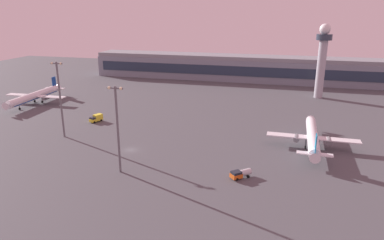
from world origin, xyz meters
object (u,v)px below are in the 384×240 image
apron_light_central (60,95)px  control_tower (322,56)px  airplane_near_gate (313,137)px  fuel_truck (240,174)px  airplane_terminal_side (35,96)px  apron_light_east (117,124)px  catering_truck (96,118)px

apron_light_central → control_tower: bearing=43.2°
airplane_near_gate → fuel_truck: bearing=-124.1°
airplane_near_gate → airplane_terminal_side: size_ratio=0.96×
airplane_terminal_side → fuel_truck: bearing=151.7°
control_tower → apron_light_east: control_tower is taller
catering_truck → apron_light_east: bearing=150.0°
fuel_truck → catering_truck: 76.30m
airplane_near_gate → apron_light_east: (-55.65, -35.34, 10.92)m
control_tower → apron_light_east: size_ratio=1.50×
control_tower → catering_truck: control_tower is taller
control_tower → fuel_truck: control_tower is taller
control_tower → airplane_near_gate: size_ratio=0.98×
apron_light_central → airplane_terminal_side: bearing=137.7°
control_tower → airplane_near_gate: control_tower is taller
airplane_terminal_side → control_tower: bearing=-161.4°
fuel_truck → apron_light_east: bearing=55.9°
airplane_terminal_side → apron_light_east: (77.11, -61.53, 10.75)m
catering_truck → airplane_near_gate: bearing=-161.5°
apron_light_central → catering_truck: bearing=83.9°
airplane_terminal_side → apron_light_central: size_ratio=1.48×
catering_truck → apron_light_central: (-2.15, -20.02, 14.43)m
airplane_near_gate → fuel_truck: size_ratio=6.59×
apron_light_east → fuel_truck: bearing=8.6°
airplane_near_gate → catering_truck: airplane_near_gate is taller
airplane_terminal_side → apron_light_central: bearing=136.0°
control_tower → fuel_truck: bearing=-104.3°
airplane_terminal_side → apron_light_east: 99.24m
fuel_truck → apron_light_east: (-34.86, -5.29, 13.44)m
control_tower → fuel_truck: (-27.50, -107.58, -21.13)m
catering_truck → apron_light_east: 54.58m
apron_light_east → catering_truck: bearing=127.0°
airplane_terminal_side → fuel_truck: 125.34m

